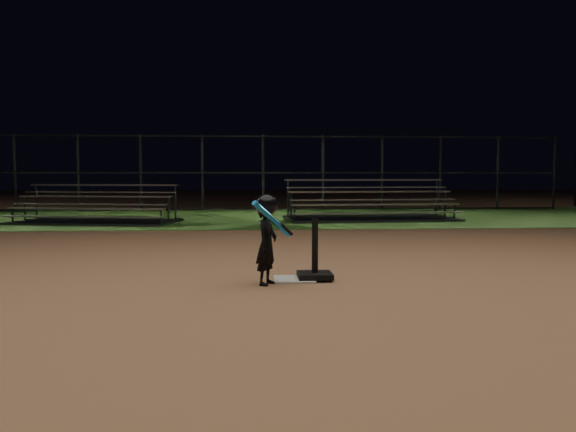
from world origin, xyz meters
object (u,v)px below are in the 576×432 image
object	(u,v)px
batting_tee	(315,268)
bleacher_left	(95,215)
child_batter	(267,236)
bleacher_right	(370,212)
home_plate	(294,279)

from	to	relation	value
batting_tee	bleacher_left	bearing A→B (deg)	118.96
child_batter	bleacher_right	xyz separation A→B (m)	(3.00, 8.91, -0.30)
home_plate	bleacher_right	size ratio (longest dim) A/B	0.10
bleacher_left	bleacher_right	distance (m)	6.95
home_plate	bleacher_right	distance (m)	9.09
home_plate	child_batter	world-z (taller)	child_batter
batting_tee	bleacher_left	world-z (taller)	bleacher_left
home_plate	batting_tee	world-z (taller)	batting_tee
home_plate	bleacher_left	size ratio (longest dim) A/B	0.11
home_plate	batting_tee	xyz separation A→B (m)	(0.23, 0.02, 0.13)
child_batter	bleacher_left	world-z (taller)	child_batter
home_plate	bleacher_right	world-z (taller)	bleacher_right
batting_tee	bleacher_right	bearing A→B (deg)	74.17
home_plate	child_batter	size ratio (longest dim) A/B	0.46
child_batter	batting_tee	bearing A→B (deg)	-41.40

